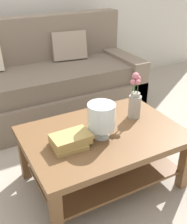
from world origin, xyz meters
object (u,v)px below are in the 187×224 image
at_px(glass_hurricane_vase, 101,117).
at_px(flower_pitcher, 135,102).
at_px(book_stack_main, 70,140).
at_px(coffee_table, 103,147).
at_px(couch, 38,85).

height_order(glass_hurricane_vase, flower_pitcher, flower_pitcher).
bearing_deg(book_stack_main, coffee_table, 8.95).
distance_m(couch, glass_hurricane_vase, 1.40).
distance_m(book_stack_main, flower_pitcher, 0.64).
distance_m(coffee_table, flower_pitcher, 0.44).
distance_m(glass_hurricane_vase, flower_pitcher, 0.40).
xyz_separation_m(coffee_table, flower_pitcher, (0.34, 0.09, 0.27)).
height_order(couch, book_stack_main, couch).
xyz_separation_m(couch, flower_pitcher, (0.41, -1.25, 0.24)).
bearing_deg(coffee_table, flower_pitcher, 14.31).
bearing_deg(flower_pitcher, coffee_table, -165.69).
relative_size(coffee_table, flower_pitcher, 3.10).
xyz_separation_m(coffee_table, glass_hurricane_vase, (-0.04, -0.04, 0.29)).
height_order(coffee_table, book_stack_main, book_stack_main).
bearing_deg(glass_hurricane_vase, flower_pitcher, 18.84).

